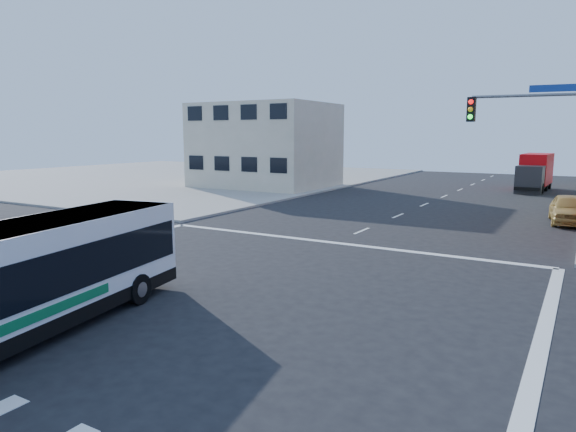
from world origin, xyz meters
The scene contains 7 objects.
ground centered at (0.00, 0.00, 0.00)m, with size 120.00×120.00×0.00m, color black.
sidewalk_nw centered at (-35.00, 35.00, 0.07)m, with size 50.00×50.00×0.15m, color gray.
building_west centered at (-17.02, 29.98, 4.01)m, with size 12.06×10.06×8.00m.
signal_mast_ne centered at (9.08, 10.62, 4.98)m, with size 7.91×1.13×8.07m.
transit_bus centered at (-1.72, -5.15, 1.56)m, with size 4.14×11.02×3.19m.
box_truck centered at (6.00, 39.35, 1.62)m, with size 2.58×7.54×3.35m.
parked_car centered at (9.41, 21.28, 0.84)m, with size 1.98×4.93×1.68m, color tan.
Camera 1 is at (10.16, -12.16, 5.07)m, focal length 32.00 mm.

